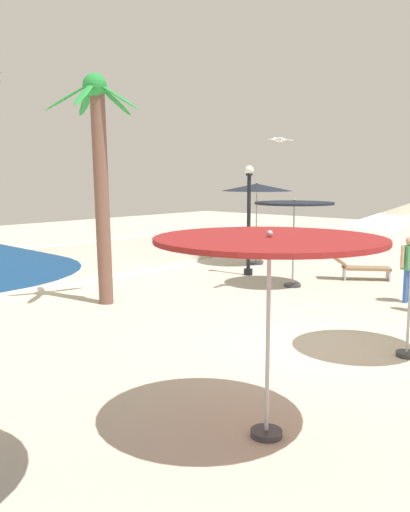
% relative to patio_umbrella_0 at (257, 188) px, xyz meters
% --- Properties ---
extents(ground_plane, '(56.00, 56.00, 0.00)m').
position_rel_patio_umbrella_0_xyz_m(ground_plane, '(-6.94, -7.03, -2.67)').
color(ground_plane, beige).
extents(boundary_wall, '(25.20, 0.30, 1.09)m').
position_rel_patio_umbrella_0_xyz_m(boundary_wall, '(-6.94, 2.36, -2.13)').
color(boundary_wall, silver).
rests_on(boundary_wall, ground_plane).
extents(patio_umbrella_0, '(2.48, 2.48, 2.91)m').
position_rel_patio_umbrella_0_xyz_m(patio_umbrella_0, '(0.00, 0.00, 0.00)').
color(patio_umbrella_0, '#333338').
rests_on(patio_umbrella_0, ground_plane).
extents(patio_umbrella_2, '(2.70, 2.70, 2.51)m').
position_rel_patio_umbrella_0_xyz_m(patio_umbrella_2, '(-10.64, -8.02, -0.35)').
color(patio_umbrella_2, '#333338').
rests_on(patio_umbrella_2, ground_plane).
extents(patio_umbrella_3, '(2.20, 2.20, 2.49)m').
position_rel_patio_umbrella_0_xyz_m(patio_umbrella_3, '(-2.59, -3.20, -0.47)').
color(patio_umbrella_3, '#333338').
rests_on(patio_umbrella_3, ground_plane).
extents(palm_tree_1, '(2.19, 2.22, 5.48)m').
position_rel_patio_umbrella_0_xyz_m(palm_tree_1, '(-7.52, -0.92, 0.63)').
color(palm_tree_1, brown).
rests_on(palm_tree_1, ground_plane).
extents(lamp_post_0, '(0.28, 0.28, 3.43)m').
position_rel_patio_umbrella_0_xyz_m(lamp_post_0, '(-1.94, -1.14, -0.86)').
color(lamp_post_0, black).
rests_on(lamp_post_0, ground_plane).
extents(lounge_chair_0, '(1.52, 1.85, 0.83)m').
position_rel_patio_umbrella_0_xyz_m(lounge_chair_0, '(-0.35, -4.09, -2.28)').
color(lounge_chair_0, '#B7B7BC').
rests_on(lounge_chair_0, ground_plane).
extents(guest_2, '(0.53, 0.35, 1.65)m').
position_rel_patio_umbrella_0_xyz_m(guest_2, '(-2.38, -6.43, -1.68)').
color(guest_2, '#3359B2').
rests_on(guest_2, ground_plane).
extents(seagull_0, '(1.00, 0.38, 0.14)m').
position_rel_patio_umbrella_0_xyz_m(seagull_0, '(-3.57, -3.33, 1.38)').
color(seagull_0, white).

